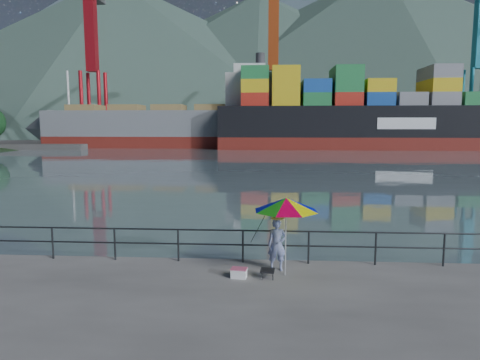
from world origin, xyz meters
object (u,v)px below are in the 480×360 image
cooler_bag (239,273)px  container_ship (406,117)px  fisherman (277,245)px  bulk_carrier (181,125)px  beach_umbrella (286,204)px

cooler_bag → container_ship: size_ratio=0.01×
fisherman → bulk_carrier: bulk_carrier is taller
bulk_carrier → container_ship: size_ratio=0.74×
beach_umbrella → bulk_carrier: 75.46m
bulk_carrier → fisherman: bearing=-76.5°
fisherman → cooler_bag: size_ratio=3.61×
bulk_carrier → container_ship: (43.14, -2.70, 1.63)m
beach_umbrella → bulk_carrier: size_ratio=0.05×
fisherman → container_ship: bearing=66.5°
container_ship → fisherman: bearing=-110.1°
bulk_carrier → beach_umbrella: bearing=-76.4°
beach_umbrella → cooler_bag: size_ratio=5.53×
fisherman → cooler_bag: (-1.06, -0.70, -0.63)m
fisherman → cooler_bag: 1.42m
beach_umbrella → cooler_bag: 2.31m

